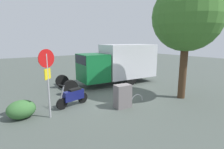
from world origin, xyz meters
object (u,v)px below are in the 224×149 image
object	(u,v)px
motorcycle	(73,96)
bike_rack_hoop	(137,102)
street_tree	(187,17)
stop_sign	(47,73)
box_truck_near	(118,62)
utility_cabinet	(123,96)

from	to	relation	value
motorcycle	bike_rack_hoop	bearing A→B (deg)	143.28
motorcycle	street_tree	bearing A→B (deg)	145.30
motorcycle	bike_rack_hoop	distance (m)	3.40
bike_rack_hoop	street_tree	bearing A→B (deg)	159.90
street_tree	bike_rack_hoop	distance (m)	5.28
stop_sign	street_tree	xyz separation A→B (m)	(-7.02, 1.61, 2.55)
box_truck_near	stop_sign	size ratio (longest dim) A/B	2.59
motorcycle	street_tree	world-z (taller)	street_tree
box_truck_near	bike_rack_hoop	xyz separation A→B (m)	(1.67, 3.96, -1.63)
stop_sign	bike_rack_hoop	xyz separation A→B (m)	(-4.42, 0.67, -1.96)
street_tree	bike_rack_hoop	xyz separation A→B (m)	(2.59, -0.95, -4.50)
motorcycle	bike_rack_hoop	xyz separation A→B (m)	(-3.05, 1.40, -0.52)
utility_cabinet	box_truck_near	bearing A→B (deg)	-124.05
box_truck_near	stop_sign	distance (m)	6.94
motorcycle	stop_sign	size ratio (longest dim) A/B	0.61
stop_sign	street_tree	size ratio (longest dim) A/B	0.46
motorcycle	box_truck_near	bearing A→B (deg)	-163.62
box_truck_near	bike_rack_hoop	bearing A→B (deg)	71.23
street_tree	motorcycle	bearing A→B (deg)	-22.56
stop_sign	bike_rack_hoop	bearing A→B (deg)	171.45
box_truck_near	motorcycle	distance (m)	5.49
stop_sign	motorcycle	bearing A→B (deg)	-151.88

